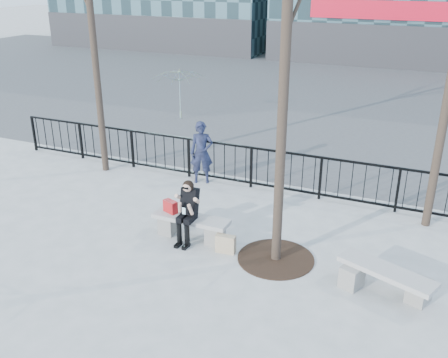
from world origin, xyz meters
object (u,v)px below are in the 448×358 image
at_px(bench_main, 191,225).
at_px(bench_second, 385,279).
at_px(seated_woman, 187,212).
at_px(standing_man, 202,153).

height_order(bench_main, bench_second, bench_second).
bearing_deg(bench_second, seated_woman, -163.01).
distance_m(seated_woman, standing_man, 3.17).
bearing_deg(bench_second, standing_man, 168.46).
height_order(bench_main, seated_woman, seated_woman).
bearing_deg(standing_man, bench_second, -55.69).
bearing_deg(seated_woman, standing_man, 110.63).
xyz_separation_m(bench_second, standing_man, (-5.09, 3.23, 0.52)).
bearing_deg(bench_second, bench_main, -165.29).
bearing_deg(seated_woman, bench_second, -3.84).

